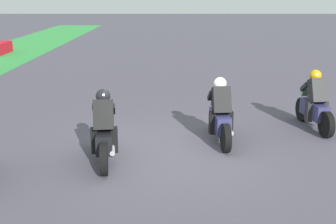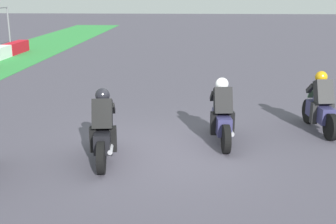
% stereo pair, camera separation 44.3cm
% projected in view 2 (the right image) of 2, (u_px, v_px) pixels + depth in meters
% --- Properties ---
extents(ground_plane, '(120.00, 120.00, 0.00)m').
position_uv_depth(ground_plane, '(169.00, 153.00, 9.38)').
color(ground_plane, '#494652').
extents(rider_lane_a, '(2.04, 0.57, 1.51)m').
position_uv_depth(rider_lane_a, '(320.00, 107.00, 10.68)').
color(rider_lane_a, black).
rests_on(rider_lane_a, ground_plane).
extents(rider_lane_b, '(2.04, 0.55, 1.51)m').
position_uv_depth(rider_lane_b, '(222.00, 117.00, 9.86)').
color(rider_lane_b, black).
rests_on(rider_lane_b, ground_plane).
extents(rider_lane_c, '(2.04, 0.58, 1.51)m').
position_uv_depth(rider_lane_c, '(104.00, 131.00, 8.81)').
color(rider_lane_c, black).
rests_on(rider_lane_c, ground_plane).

